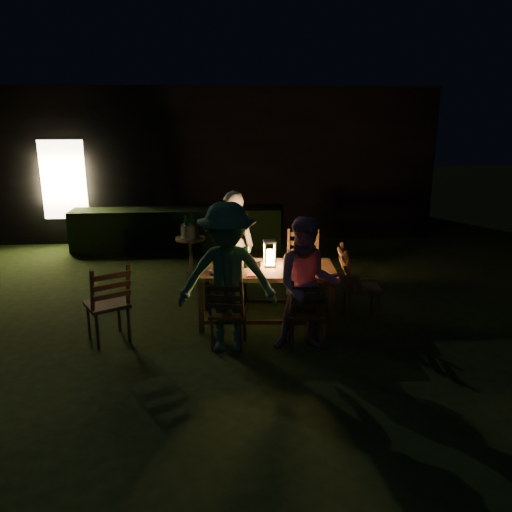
{
  "coord_description": "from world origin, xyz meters",
  "views": [
    {
      "loc": [
        0.35,
        -6.32,
        2.63
      ],
      "look_at": [
        0.84,
        0.04,
        0.82
      ],
      "focal_mm": 35.0,
      "sensor_mm": 36.0,
      "label": 1
    }
  ],
  "objects": [
    {
      "name": "bottle_bucket_b",
      "position": [
        -0.08,
        1.84,
        0.83
      ],
      "size": [
        0.07,
        0.07,
        0.32
      ],
      "primitive_type": "cylinder",
      "color": "#0F471E",
      "rests_on": "side_table"
    },
    {
      "name": "bottle_table",
      "position": [
        0.7,
        -0.19,
        0.88
      ],
      "size": [
        0.07,
        0.07,
        0.28
      ],
      "primitive_type": "cylinder",
      "color": "#0F471E",
      "rests_on": "dining_table"
    },
    {
      "name": "plate_far_right",
      "position": [
        1.41,
        -0.02,
        0.74
      ],
      "size": [
        0.25,
        0.25,
        0.01
      ],
      "primitive_type": "cylinder",
      "color": "white",
      "rests_on": "dining_table"
    },
    {
      "name": "chair_spare",
      "position": [
        -0.98,
        -0.68,
        0.31
      ],
      "size": [
        0.63,
        0.65,
        1.02
      ],
      "rotation": [
        0.0,
        0.0,
        0.51
      ],
      "color": "#463117",
      "rests_on": "ground"
    },
    {
      "name": "person_house_side",
      "position": [
        0.56,
        0.64,
        0.81
      ],
      "size": [
        0.62,
        0.43,
        1.62
      ],
      "primitive_type": "imported",
      "rotation": [
        0.0,
        0.0,
        3.07
      ],
      "color": "#E9E8C7",
      "rests_on": "ground"
    },
    {
      "name": "dining_table",
      "position": [
        0.94,
        -0.21,
        0.66
      ],
      "size": [
        1.83,
        1.01,
        0.74
      ],
      "rotation": [
        0.0,
        0.0,
        -0.07
      ],
      "color": "#463117",
      "rests_on": "ground"
    },
    {
      "name": "wineglass_d",
      "position": [
        1.58,
        -0.07,
        0.82
      ],
      "size": [
        0.06,
        0.06,
        0.18
      ],
      "primitive_type": null,
      "color": "#59070F",
      "rests_on": "dining_table"
    },
    {
      "name": "chair_near_right",
      "position": [
        1.34,
        -1.01,
        0.27
      ],
      "size": [
        0.42,
        0.45,
        0.9
      ],
      "rotation": [
        0.0,
        0.0,
        -0.05
      ],
      "color": "#463117",
      "rests_on": "ground"
    },
    {
      "name": "person_opp_right",
      "position": [
        1.33,
        -1.06,
        0.78
      ],
      "size": [
        0.8,
        0.64,
        1.56
      ],
      "primitive_type": "imported",
      "rotation": [
        0.0,
        0.0,
        -0.07
      ],
      "color": "#BE8393",
      "rests_on": "ground"
    },
    {
      "name": "plate_near_right",
      "position": [
        1.38,
        -0.46,
        0.74
      ],
      "size": [
        0.25,
        0.25,
        0.01
      ],
      "primitive_type": "cylinder",
      "color": "white",
      "rests_on": "dining_table"
    },
    {
      "name": "side_table",
      "position": [
        -0.13,
        1.8,
        0.59
      ],
      "size": [
        0.5,
        0.5,
        0.67
      ],
      "color": "brown",
      "rests_on": "ground"
    },
    {
      "name": "chair_far_left",
      "position": [
        0.55,
        0.59,
        0.29
      ],
      "size": [
        0.45,
        0.48,
        0.96
      ],
      "rotation": [
        0.0,
        0.0,
        3.08
      ],
      "color": "#463117",
      "rests_on": "ground"
    },
    {
      "name": "wineglass_e",
      "position": [
        0.82,
        -0.5,
        0.82
      ],
      "size": [
        0.06,
        0.06,
        0.18
      ],
      "primitive_type": null,
      "color": "silver",
      "rests_on": "dining_table"
    },
    {
      "name": "plate_far_left",
      "position": [
        0.41,
        0.05,
        0.74
      ],
      "size": [
        0.25,
        0.25,
        0.01
      ],
      "primitive_type": "cylinder",
      "color": "white",
      "rests_on": "dining_table"
    },
    {
      "name": "wineglass_c",
      "position": [
        1.22,
        -0.51,
        0.82
      ],
      "size": [
        0.06,
        0.06,
        0.18
      ],
      "primitive_type": null,
      "color": "#59070F",
      "rests_on": "dining_table"
    },
    {
      "name": "bottle_bucket_a",
      "position": [
        -0.18,
        1.76,
        0.83
      ],
      "size": [
        0.07,
        0.07,
        0.32
      ],
      "primitive_type": "cylinder",
      "color": "#0F471E",
      "rests_on": "side_table"
    },
    {
      "name": "chair_far_right",
      "position": [
        1.55,
        0.52,
        0.32
      ],
      "size": [
        0.54,
        0.57,
        1.05
      ],
      "rotation": [
        0.0,
        0.0,
        2.99
      ],
      "color": "#463117",
      "rests_on": "ground"
    },
    {
      "name": "chair_near_left",
      "position": [
        0.44,
        -0.94,
        0.28
      ],
      "size": [
        0.48,
        0.51,
        0.91
      ],
      "rotation": [
        0.0,
        0.0,
        -0.2
      ],
      "color": "#463117",
      "rests_on": "ground"
    },
    {
      "name": "ice_bucket",
      "position": [
        -0.13,
        1.8,
        0.78
      ],
      "size": [
        0.3,
        0.3,
        0.22
      ],
      "primitive_type": "cylinder",
      "color": "#A5A8AD",
      "rests_on": "side_table"
    },
    {
      "name": "chair_end",
      "position": [
        2.17,
        -0.3,
        0.32
      ],
      "size": [
        0.55,
        0.52,
        1.05
      ],
      "rotation": [
        0.0,
        0.0,
        -1.68
      ],
      "color": "#463117",
      "rests_on": "ground"
    },
    {
      "name": "lantern",
      "position": [
        1.0,
        -0.16,
        0.89
      ],
      "size": [
        0.16,
        0.16,
        0.35
      ],
      "color": "white",
      "rests_on": "dining_table"
    },
    {
      "name": "napkin_right",
      "position": [
        1.47,
        -0.55,
        0.74
      ],
      "size": [
        0.18,
        0.14,
        0.01
      ],
      "primitive_type": "cube",
      "color": "red",
      "rests_on": "dining_table"
    },
    {
      "name": "garden_envelope",
      "position": [
        -0.01,
        6.15,
        1.58
      ],
      "size": [
        40.0,
        40.0,
        3.2
      ],
      "color": "black",
      "rests_on": "ground"
    },
    {
      "name": "phone",
      "position": [
        0.3,
        -0.46,
        0.74
      ],
      "size": [
        0.14,
        0.07,
        0.01
      ],
      "primitive_type": "cube",
      "color": "black",
      "rests_on": "dining_table"
    },
    {
      "name": "plate_near_left",
      "position": [
        0.38,
        -0.39,
        0.74
      ],
      "size": [
        0.25,
        0.25,
        0.01
      ],
      "primitive_type": "cylinder",
      "color": "white",
      "rests_on": "dining_table"
    },
    {
      "name": "wineglass_b",
      "position": [
        0.22,
        -0.27,
        0.82
      ],
      "size": [
        0.06,
        0.06,
        0.18
      ],
      "primitive_type": null,
      "color": "#59070F",
      "rests_on": "dining_table"
    },
    {
      "name": "napkin_left",
      "position": [
        0.77,
        -0.51,
        0.74
      ],
      "size": [
        0.18,
        0.14,
        0.01
      ],
      "primitive_type": "cube",
      "color": "red",
      "rests_on": "dining_table"
    },
    {
      "name": "wineglass_a",
      "position": [
        0.67,
        0.09,
        0.82
      ],
      "size": [
        0.06,
        0.06,
        0.18
      ],
      "primitive_type": null,
      "color": "#59070F",
      "rests_on": "dining_table"
    },
    {
      "name": "person_opp_left",
      "position": [
        0.44,
        -0.99,
        0.86
      ],
      "size": [
        1.16,
        0.72,
        1.73
      ],
      "primitive_type": "imported",
      "rotation": [
        0.0,
        0.0,
        -0.07
      ],
      "color": "#376F44",
      "rests_on": "ground"
    }
  ]
}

